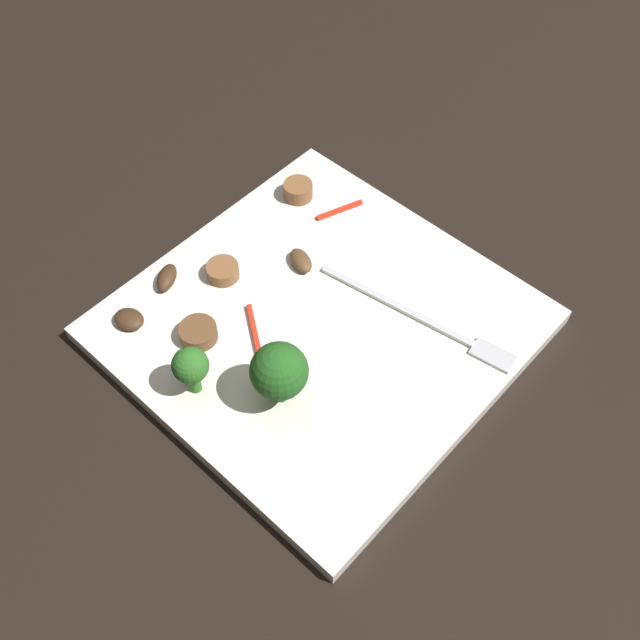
{
  "coord_description": "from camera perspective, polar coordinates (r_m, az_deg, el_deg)",
  "views": [
    {
      "loc": [
        0.25,
        -0.27,
        0.52
      ],
      "look_at": [
        0.0,
        0.0,
        0.02
      ],
      "focal_mm": 42.0,
      "sensor_mm": 36.0,
      "label": 1
    }
  ],
  "objects": [
    {
      "name": "plate",
      "position": [
        0.63,
        -0.0,
        -0.4
      ],
      "size": [
        0.3,
        0.3,
        0.02
      ],
      "primitive_type": "cube",
      "color": "white",
      "rests_on": "ground_plane"
    },
    {
      "name": "mushroom_0",
      "position": [
        0.63,
        -14.34,
        0.06
      ],
      "size": [
        0.03,
        0.03,
        0.01
      ],
      "primitive_type": "ellipsoid",
      "rotation": [
        0.0,
        0.0,
        3.38
      ],
      "color": "#422B19",
      "rests_on": "plate"
    },
    {
      "name": "mushroom_2",
      "position": [
        0.65,
        -1.47,
        4.55
      ],
      "size": [
        0.03,
        0.03,
        0.01
      ],
      "primitive_type": "ellipsoid",
      "rotation": [
        0.0,
        0.0,
        5.91
      ],
      "color": "brown",
      "rests_on": "plate"
    },
    {
      "name": "sausage_slice_1",
      "position": [
        0.61,
        -9.25,
        -0.96
      ],
      "size": [
        0.04,
        0.04,
        0.01
      ],
      "primitive_type": "cylinder",
      "rotation": [
        0.0,
        0.0,
        0.75
      ],
      "color": "brown",
      "rests_on": "plate"
    },
    {
      "name": "ground_plane",
      "position": [
        0.63,
        -0.0,
        -0.8
      ],
      "size": [
        1.4,
        1.4,
        0.0
      ],
      "primitive_type": "plane",
      "color": "black"
    },
    {
      "name": "pepper_strip_1",
      "position": [
        0.61,
        -5.04,
        -0.71
      ],
      "size": [
        0.04,
        0.03,
        0.0
      ],
      "primitive_type": "cube",
      "rotation": [
        0.0,
        0.0,
        2.54
      ],
      "color": "red",
      "rests_on": "plate"
    },
    {
      "name": "broccoli_floret_1",
      "position": [
        0.55,
        -3.14,
        -3.93
      ],
      "size": [
        0.04,
        0.04,
        0.06
      ],
      "color": "#296420",
      "rests_on": "plate"
    },
    {
      "name": "pepper_strip_0",
      "position": [
        0.7,
        1.5,
        8.36
      ],
      "size": [
        0.02,
        0.05,
        0.0
      ],
      "primitive_type": "cube",
      "rotation": [
        0.0,
        0.0,
        4.36
      ],
      "color": "red",
      "rests_on": "plate"
    },
    {
      "name": "mushroom_1",
      "position": [
        0.65,
        -11.6,
        3.19
      ],
      "size": [
        0.03,
        0.03,
        0.01
      ],
      "primitive_type": "ellipsoid",
      "rotation": [
        0.0,
        0.0,
        5.27
      ],
      "color": "#422B19",
      "rests_on": "plate"
    },
    {
      "name": "sausage_slice_2",
      "position": [
        0.65,
        -7.42,
        3.72
      ],
      "size": [
        0.03,
        0.03,
        0.01
      ],
      "primitive_type": "cylinder",
      "rotation": [
        0.0,
        0.0,
        1.5
      ],
      "color": "brown",
      "rests_on": "plate"
    },
    {
      "name": "sausage_slice_0",
      "position": [
        0.71,
        -1.68,
        9.85
      ],
      "size": [
        0.04,
        0.04,
        0.02
      ],
      "primitive_type": "cylinder",
      "rotation": [
        0.0,
        0.0,
        2.48
      ],
      "color": "brown",
      "rests_on": "plate"
    },
    {
      "name": "broccoli_floret_0",
      "position": [
        0.57,
        -9.83,
        -3.52
      ],
      "size": [
        0.03,
        0.03,
        0.05
      ],
      "color": "#347525",
      "rests_on": "plate"
    },
    {
      "name": "fork",
      "position": [
        0.62,
        8.29,
        -0.17
      ],
      "size": [
        0.18,
        0.04,
        0.0
      ],
      "rotation": [
        0.0,
        0.0,
        0.16
      ],
      "color": "silver",
      "rests_on": "plate"
    }
  ]
}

